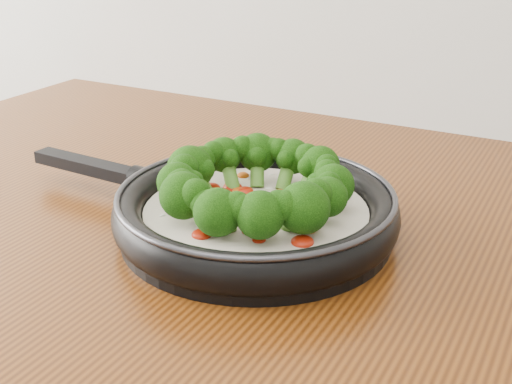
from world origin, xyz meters
The scene contains 1 object.
skillet centered at (-0.14, 1.03, 0.93)m, with size 0.48×0.32×0.09m.
Camera 1 is at (0.18, 0.46, 1.23)m, focal length 47.60 mm.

